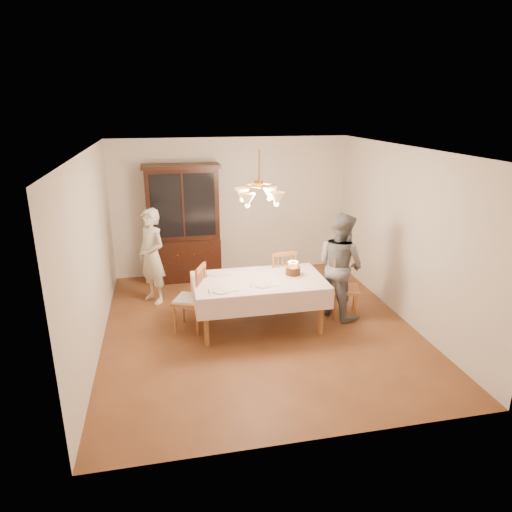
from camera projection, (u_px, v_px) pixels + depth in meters
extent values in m
plane|color=brown|center=(259.00, 326.00, 6.85)|extent=(5.00, 5.00, 0.00)
plane|color=white|center=(259.00, 150.00, 6.02)|extent=(5.00, 5.00, 0.00)
plane|color=beige|center=(232.00, 207.00, 8.76)|extent=(4.50, 0.00, 4.50)
plane|color=beige|center=(317.00, 322.00, 4.11)|extent=(4.50, 0.00, 4.50)
plane|color=beige|center=(92.00, 254.00, 6.00)|extent=(0.00, 5.00, 5.00)
plane|color=beige|center=(405.00, 235.00, 6.87)|extent=(0.00, 5.00, 5.00)
cube|color=brown|center=(259.00, 281.00, 6.62)|extent=(1.80, 1.00, 0.04)
cube|color=white|center=(259.00, 280.00, 6.61)|extent=(1.90, 1.10, 0.01)
cylinder|color=brown|center=(206.00, 323.00, 6.19)|extent=(0.07, 0.07, 0.71)
cylinder|color=brown|center=(321.00, 312.00, 6.50)|extent=(0.07, 0.07, 0.71)
cylinder|color=brown|center=(201.00, 298.00, 6.97)|extent=(0.07, 0.07, 0.71)
cylinder|color=brown|center=(303.00, 290.00, 7.28)|extent=(0.07, 0.07, 0.71)
cube|color=black|center=(186.00, 259.00, 8.61)|extent=(1.30, 0.50, 0.80)
cube|color=black|center=(183.00, 203.00, 8.32)|extent=(1.30, 0.40, 1.30)
cube|color=black|center=(183.00, 206.00, 8.14)|extent=(1.14, 0.01, 1.14)
cube|color=black|center=(181.00, 166.00, 8.06)|extent=(1.38, 0.54, 0.06)
cube|color=brown|center=(280.00, 281.00, 7.39)|extent=(0.49, 0.47, 0.05)
cube|color=brown|center=(285.00, 254.00, 7.06)|extent=(0.40, 0.09, 0.06)
cylinder|color=brown|center=(285.00, 289.00, 7.67)|extent=(0.04, 0.04, 0.43)
cylinder|color=brown|center=(265.00, 292.00, 7.56)|extent=(0.04, 0.04, 0.43)
cylinder|color=brown|center=(294.00, 297.00, 7.37)|extent=(0.04, 0.04, 0.43)
cylinder|color=brown|center=(273.00, 300.00, 7.26)|extent=(0.04, 0.04, 0.43)
cube|color=brown|center=(189.00, 301.00, 6.64)|extent=(0.56, 0.57, 0.05)
cube|color=brown|center=(201.00, 268.00, 6.44)|extent=(0.19, 0.38, 0.06)
cylinder|color=brown|center=(183.00, 309.00, 6.92)|extent=(0.04, 0.04, 0.43)
cylinder|color=brown|center=(175.00, 320.00, 6.58)|extent=(0.04, 0.04, 0.43)
cylinder|color=brown|center=(205.00, 311.00, 6.85)|extent=(0.04, 0.04, 0.43)
cylinder|color=brown|center=(197.00, 322.00, 6.52)|extent=(0.04, 0.04, 0.43)
cube|color=white|center=(189.00, 298.00, 6.63)|extent=(0.51, 0.52, 0.03)
cube|color=brown|center=(345.00, 289.00, 7.07)|extent=(0.53, 0.54, 0.05)
cube|color=brown|center=(334.00, 257.00, 6.92)|extent=(0.15, 0.39, 0.06)
cylinder|color=brown|center=(356.00, 308.00, 6.96)|extent=(0.04, 0.04, 0.43)
cylinder|color=brown|center=(354.00, 298.00, 7.30)|extent=(0.04, 0.04, 0.43)
cylinder|color=brown|center=(334.00, 307.00, 6.98)|extent=(0.04, 0.04, 0.43)
cylinder|color=brown|center=(332.00, 298.00, 7.33)|extent=(0.04, 0.04, 0.43)
imported|color=beige|center=(152.00, 256.00, 7.50)|extent=(0.65, 0.69, 1.59)
imported|color=slate|center=(340.00, 265.00, 6.99)|extent=(0.91, 0.99, 1.65)
cylinder|color=white|center=(293.00, 275.00, 6.76)|extent=(0.30, 0.30, 0.01)
cylinder|color=#3A1D0D|center=(293.00, 271.00, 6.74)|extent=(0.22, 0.22, 0.12)
cylinder|color=#598CD8|center=(297.00, 264.00, 6.73)|extent=(0.01, 0.01, 0.07)
sphere|color=#FFB23F|center=(297.00, 262.00, 6.71)|extent=(0.01, 0.01, 0.01)
cylinder|color=pink|center=(297.00, 264.00, 6.75)|extent=(0.01, 0.01, 0.07)
sphere|color=#FFB23F|center=(297.00, 261.00, 6.73)|extent=(0.01, 0.01, 0.01)
cylinder|color=#EACC66|center=(295.00, 263.00, 6.76)|extent=(0.01, 0.01, 0.07)
sphere|color=#FFB23F|center=(295.00, 261.00, 6.75)|extent=(0.01, 0.01, 0.01)
cylinder|color=#598CD8|center=(294.00, 263.00, 6.77)|extent=(0.01, 0.01, 0.07)
sphere|color=#FFB23F|center=(294.00, 261.00, 6.76)|extent=(0.01, 0.01, 0.01)
cylinder|color=pink|center=(292.00, 263.00, 6.78)|extent=(0.01, 0.01, 0.07)
sphere|color=#FFB23F|center=(292.00, 261.00, 6.76)|extent=(0.01, 0.01, 0.01)
cylinder|color=#EACC66|center=(291.00, 263.00, 6.77)|extent=(0.01, 0.01, 0.07)
sphere|color=#FFB23F|center=(291.00, 261.00, 6.76)|extent=(0.01, 0.01, 0.01)
cylinder|color=#598CD8|center=(289.00, 264.00, 6.75)|extent=(0.01, 0.01, 0.07)
sphere|color=#FFB23F|center=(290.00, 261.00, 6.74)|extent=(0.01, 0.01, 0.01)
cylinder|color=pink|center=(289.00, 264.00, 6.73)|extent=(0.01, 0.01, 0.07)
sphere|color=#FFB23F|center=(289.00, 261.00, 6.72)|extent=(0.01, 0.01, 0.01)
cylinder|color=#EACC66|center=(289.00, 265.00, 6.71)|extent=(0.01, 0.01, 0.07)
sphere|color=#FFB23F|center=(289.00, 262.00, 6.70)|extent=(0.01, 0.01, 0.01)
cylinder|color=#598CD8|center=(289.00, 265.00, 6.69)|extent=(0.01, 0.01, 0.07)
sphere|color=#FFB23F|center=(289.00, 263.00, 6.68)|extent=(0.01, 0.01, 0.01)
cylinder|color=pink|center=(290.00, 266.00, 6.67)|extent=(0.01, 0.01, 0.07)
sphere|color=#FFB23F|center=(290.00, 263.00, 6.66)|extent=(0.01, 0.01, 0.01)
cylinder|color=#EACC66|center=(291.00, 266.00, 6.66)|extent=(0.01, 0.01, 0.07)
sphere|color=#FFB23F|center=(292.00, 263.00, 6.64)|extent=(0.01, 0.01, 0.01)
cylinder|color=#598CD8|center=(293.00, 266.00, 6.65)|extent=(0.01, 0.01, 0.07)
sphere|color=#FFB23F|center=(293.00, 263.00, 6.64)|extent=(0.01, 0.01, 0.01)
cylinder|color=pink|center=(295.00, 266.00, 6.65)|extent=(0.01, 0.01, 0.07)
sphere|color=#FFB23F|center=(295.00, 263.00, 6.64)|extent=(0.01, 0.01, 0.01)
cylinder|color=#EACC66|center=(296.00, 266.00, 6.66)|extent=(0.01, 0.01, 0.07)
sphere|color=#FFB23F|center=(296.00, 263.00, 6.65)|extent=(0.01, 0.01, 0.01)
cylinder|color=#598CD8|center=(297.00, 265.00, 6.68)|extent=(0.01, 0.01, 0.07)
sphere|color=#FFB23F|center=(297.00, 263.00, 6.67)|extent=(0.01, 0.01, 0.01)
cylinder|color=pink|center=(298.00, 265.00, 6.70)|extent=(0.01, 0.01, 0.07)
sphere|color=#FFB23F|center=(298.00, 262.00, 6.69)|extent=(0.01, 0.01, 0.01)
cylinder|color=white|center=(222.00, 290.00, 6.19)|extent=(0.26, 0.26, 0.02)
cube|color=silver|center=(209.00, 292.00, 6.16)|extent=(0.01, 0.16, 0.01)
cube|color=white|center=(234.00, 290.00, 6.23)|extent=(0.10, 0.10, 0.01)
cylinder|color=white|center=(263.00, 285.00, 6.39)|extent=(0.25, 0.25, 0.02)
cube|color=silver|center=(251.00, 286.00, 6.36)|extent=(0.02, 0.16, 0.01)
cube|color=white|center=(275.00, 284.00, 6.42)|extent=(0.10, 0.10, 0.01)
cylinder|color=white|center=(218.00, 274.00, 6.80)|extent=(0.24, 0.24, 0.02)
cube|color=silver|center=(207.00, 275.00, 6.77)|extent=(0.01, 0.16, 0.01)
cube|color=white|center=(229.00, 273.00, 6.83)|extent=(0.10, 0.10, 0.01)
cylinder|color=#BF8C3F|center=(259.00, 165.00, 6.09)|extent=(0.02, 0.02, 0.40)
cylinder|color=#BF8C3F|center=(259.00, 184.00, 6.17)|extent=(0.12, 0.12, 0.10)
cone|color=#D8994C|center=(270.00, 194.00, 6.45)|extent=(0.22, 0.22, 0.18)
sphere|color=#FFD899|center=(270.00, 198.00, 6.47)|extent=(0.07, 0.07, 0.07)
cone|color=#D8994C|center=(242.00, 195.00, 6.37)|extent=(0.22, 0.22, 0.18)
sphere|color=#FFD899|center=(242.00, 200.00, 6.39)|extent=(0.07, 0.07, 0.07)
cone|color=#D8994C|center=(247.00, 200.00, 6.00)|extent=(0.22, 0.22, 0.18)
sphere|color=#FFD899|center=(247.00, 205.00, 6.02)|extent=(0.07, 0.07, 0.07)
cone|color=#D8994C|center=(277.00, 199.00, 6.08)|extent=(0.22, 0.22, 0.18)
sphere|color=#FFD899|center=(277.00, 204.00, 6.10)|extent=(0.07, 0.07, 0.07)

